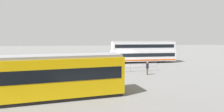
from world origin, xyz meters
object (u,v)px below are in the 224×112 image
Objects in this scene: pedestrian_crossing at (147,67)px; info_sign at (89,60)px; double_decker_bus at (143,52)px; pedestrian_near_railing at (100,64)px; tram_yellow at (28,77)px.

info_sign is (7.03, -1.91, 0.81)m from pedestrian_crossing.
double_decker_bus is 6.85× the size of pedestrian_near_railing.
tram_yellow is 14.01m from pedestrian_crossing.
tram_yellow is 8.71× the size of pedestrian_crossing.
pedestrian_crossing is at bearing -147.47° from tram_yellow.
double_decker_bus is at bearing -106.28° from pedestrian_crossing.
tram_yellow is at bearing 63.19° from info_sign.
pedestrian_crossing is at bearing 73.72° from double_decker_bus.
info_sign is at bearing 41.74° from double_decker_bus.
pedestrian_crossing is at bearing 164.78° from info_sign.
double_decker_bus reaches higher than tram_yellow.
double_decker_bus reaches higher than pedestrian_near_railing.
double_decker_bus reaches higher than pedestrian_crossing.
pedestrian_near_railing is 2.19m from info_sign.
info_sign reaches higher than pedestrian_near_railing.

